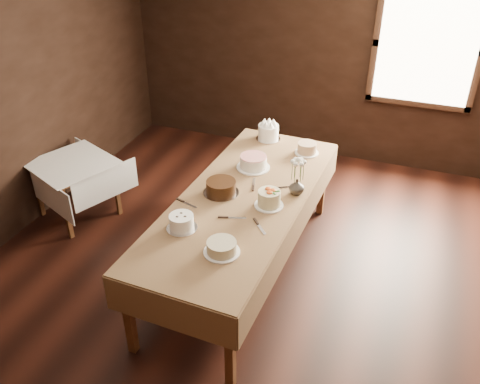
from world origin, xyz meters
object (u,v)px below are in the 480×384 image
object	(u,v)px
display_table	(243,203)
cake_speckled	(307,148)
cake_server_e	(190,205)
flower_vase	(297,187)
side_table	(73,169)
cake_chocolate	(221,188)
cake_swirl	(182,223)
cake_server_a	(237,218)
cake_server_c	(254,182)
cake_server_d	(281,187)
cake_lattice	(253,163)
cake_flowers	(269,199)
cake_cream	(222,248)
cake_server_b	(262,229)
cake_meringue	(268,133)

from	to	relation	value
display_table	cake_speckled	world-z (taller)	cake_speckled
cake_server_e	flower_vase	bearing A→B (deg)	49.29
side_table	cake_chocolate	world-z (taller)	cake_chocolate
cake_swirl	cake_speckled	bearing A→B (deg)	69.16
cake_chocolate	cake_server_a	bearing A→B (deg)	-48.79
cake_server_c	cake_server_d	bearing A→B (deg)	-107.12
cake_lattice	cake_swirl	size ratio (longest dim) A/B	1.25
cake_flowers	cake_server_e	xyz separation A→B (m)	(-0.65, -0.23, -0.07)
display_table	cake_chocolate	xyz separation A→B (m)	(-0.21, -0.01, 0.12)
cake_speckled	cake_server_c	distance (m)	0.81
cake_swirl	cake_cream	distance (m)	0.46
cake_server_a	cake_flowers	bearing A→B (deg)	37.27
cake_lattice	cake_flowers	size ratio (longest dim) A/B	1.29
cake_cream	cake_server_c	size ratio (longest dim) A/B	1.19
cake_server_b	cake_server_d	world-z (taller)	same
flower_vase	cake_server_e	bearing A→B (deg)	-148.04
cake_flowers	flower_vase	distance (m)	0.33
flower_vase	display_table	bearing A→B (deg)	-152.00
cake_speckled	cake_server_d	xyz separation A→B (m)	(-0.05, -0.75, -0.05)
cake_server_d	flower_vase	xyz separation A→B (m)	(0.15, -0.05, 0.07)
display_table	cake_server_c	distance (m)	0.29
cake_server_b	side_table	bearing A→B (deg)	-147.33
side_table	cake_server_c	distance (m)	2.09
cake_lattice	cake_server_c	world-z (taller)	cake_lattice
cake_server_a	cake_server_c	distance (m)	0.61
cake_flowers	cake_server_e	distance (m)	0.70
cake_server_c	cake_lattice	bearing A→B (deg)	4.74
display_table	cake_server_a	distance (m)	0.34
cake_meringue	cake_cream	size ratio (longest dim) A/B	1.00
cake_server_e	cake_cream	bearing A→B (deg)	-27.95
cake_cream	cake_server_e	xyz separation A→B (m)	(-0.51, 0.52, -0.04)
cake_server_b	cake_server_c	world-z (taller)	same
cake_meringue	cake_server_b	bearing A→B (deg)	-74.09
cake_chocolate	cake_server_a	world-z (taller)	cake_chocolate
cake_meringue	cake_lattice	distance (m)	0.66
cake_server_b	flower_vase	xyz separation A→B (m)	(0.12, 0.64, 0.07)
cake_server_b	cake_meringue	bearing A→B (deg)	154.49
cake_lattice	cake_chocolate	xyz separation A→B (m)	(-0.12, -0.55, 0.00)
cake_swirl	cake_server_b	bearing A→B (deg)	19.34
cake_server_a	cake_server_e	world-z (taller)	same
display_table	cake_server_c	size ratio (longest dim) A/B	11.58
cake_swirl	cake_server_e	size ratio (longest dim) A/B	1.11
cake_speckled	cake_server_e	xyz separation A→B (m)	(-0.72, -1.32, -0.05)
cake_flowers	cake_server_a	distance (m)	0.34
cake_chocolate	cake_flowers	xyz separation A→B (m)	(0.47, -0.04, 0.01)
side_table	cake_lattice	bearing A→B (deg)	7.93
cake_chocolate	cake_flowers	bearing A→B (deg)	-5.37
cake_swirl	cake_server_e	world-z (taller)	cake_swirl
cake_server_d	cake_server_b	bearing A→B (deg)	-118.32
side_table	cake_flowers	xyz separation A→B (m)	(2.33, -0.32, 0.32)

